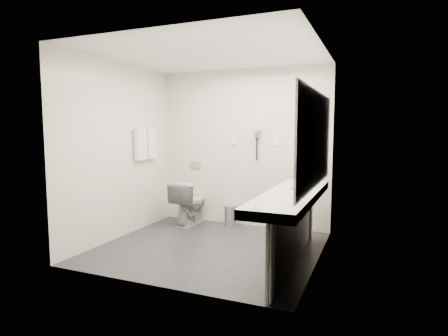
% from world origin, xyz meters
% --- Properties ---
extents(floor, '(2.80, 2.80, 0.00)m').
position_xyz_m(floor, '(0.00, 0.00, 0.00)').
color(floor, '#27272C').
rests_on(floor, ground).
extents(ceiling, '(2.80, 2.80, 0.00)m').
position_xyz_m(ceiling, '(0.00, 0.00, 2.50)').
color(ceiling, white).
rests_on(ceiling, wall_back).
extents(wall_back, '(2.80, 0.00, 2.80)m').
position_xyz_m(wall_back, '(0.00, 1.30, 1.25)').
color(wall_back, silver).
rests_on(wall_back, floor).
extents(wall_front, '(2.80, 0.00, 2.80)m').
position_xyz_m(wall_front, '(0.00, -1.30, 1.25)').
color(wall_front, silver).
rests_on(wall_front, floor).
extents(wall_left, '(0.00, 2.60, 2.60)m').
position_xyz_m(wall_left, '(-1.40, 0.00, 1.25)').
color(wall_left, silver).
rests_on(wall_left, floor).
extents(wall_right, '(0.00, 2.60, 2.60)m').
position_xyz_m(wall_right, '(1.40, 0.00, 1.25)').
color(wall_right, silver).
rests_on(wall_right, floor).
extents(vanity_counter, '(0.55, 2.20, 0.10)m').
position_xyz_m(vanity_counter, '(1.12, -0.20, 0.80)').
color(vanity_counter, white).
rests_on(vanity_counter, floor).
extents(vanity_panel, '(0.03, 2.15, 0.75)m').
position_xyz_m(vanity_panel, '(1.15, -0.20, 0.38)').
color(vanity_panel, gray).
rests_on(vanity_panel, floor).
extents(vanity_post_near, '(0.06, 0.06, 0.75)m').
position_xyz_m(vanity_post_near, '(1.18, -1.24, 0.38)').
color(vanity_post_near, silver).
rests_on(vanity_post_near, floor).
extents(vanity_post_far, '(0.06, 0.06, 0.75)m').
position_xyz_m(vanity_post_far, '(1.18, 0.84, 0.38)').
color(vanity_post_far, silver).
rests_on(vanity_post_far, floor).
extents(mirror, '(0.02, 2.20, 1.05)m').
position_xyz_m(mirror, '(1.39, -0.20, 1.45)').
color(mirror, '#B2BCC6').
rests_on(mirror, wall_right).
extents(basin_near, '(0.40, 0.31, 0.05)m').
position_xyz_m(basin_near, '(1.12, -0.85, 0.83)').
color(basin_near, white).
rests_on(basin_near, vanity_counter).
extents(basin_far, '(0.40, 0.31, 0.05)m').
position_xyz_m(basin_far, '(1.12, 0.45, 0.83)').
color(basin_far, white).
rests_on(basin_far, vanity_counter).
extents(faucet_near, '(0.04, 0.04, 0.15)m').
position_xyz_m(faucet_near, '(1.32, -0.85, 0.92)').
color(faucet_near, silver).
rests_on(faucet_near, vanity_counter).
extents(faucet_far, '(0.04, 0.04, 0.15)m').
position_xyz_m(faucet_far, '(1.32, 0.45, 0.92)').
color(faucet_far, silver).
rests_on(faucet_far, vanity_counter).
extents(soap_bottle_a, '(0.05, 0.05, 0.10)m').
position_xyz_m(soap_bottle_a, '(1.20, -0.14, 0.90)').
color(soap_bottle_a, silver).
rests_on(soap_bottle_a, vanity_counter).
extents(soap_bottle_b, '(0.11, 0.11, 0.10)m').
position_xyz_m(soap_bottle_b, '(1.10, -0.01, 0.90)').
color(soap_bottle_b, silver).
rests_on(soap_bottle_b, vanity_counter).
extents(soap_bottle_c, '(0.06, 0.06, 0.11)m').
position_xyz_m(soap_bottle_c, '(1.29, -0.17, 0.91)').
color(soap_bottle_c, silver).
rests_on(soap_bottle_c, vanity_counter).
extents(glass_left, '(0.09, 0.09, 0.12)m').
position_xyz_m(glass_left, '(1.24, 0.09, 0.91)').
color(glass_left, silver).
rests_on(glass_left, vanity_counter).
extents(toilet, '(0.43, 0.73, 0.73)m').
position_xyz_m(toilet, '(-0.80, 0.96, 0.36)').
color(toilet, white).
rests_on(toilet, floor).
extents(flush_plate, '(0.18, 0.02, 0.12)m').
position_xyz_m(flush_plate, '(-0.85, 1.29, 0.95)').
color(flush_plate, '#B2B5BA').
rests_on(flush_plate, wall_back).
extents(pedal_bin, '(0.29, 0.29, 0.32)m').
position_xyz_m(pedal_bin, '(-0.12, 1.12, 0.16)').
color(pedal_bin, '#B2B5BA').
rests_on(pedal_bin, floor).
extents(bin_lid, '(0.23, 0.23, 0.02)m').
position_xyz_m(bin_lid, '(-0.12, 1.12, 0.33)').
color(bin_lid, '#B2B5BA').
rests_on(bin_lid, pedal_bin).
extents(towel_rail, '(0.02, 0.62, 0.02)m').
position_xyz_m(towel_rail, '(-1.35, 0.55, 1.55)').
color(towel_rail, silver).
rests_on(towel_rail, wall_left).
extents(towel_near, '(0.07, 0.24, 0.48)m').
position_xyz_m(towel_near, '(-1.34, 0.41, 1.33)').
color(towel_near, white).
rests_on(towel_near, towel_rail).
extents(towel_far, '(0.07, 0.24, 0.48)m').
position_xyz_m(towel_far, '(-1.34, 0.69, 1.33)').
color(towel_far, white).
rests_on(towel_far, towel_rail).
extents(dryer_cradle, '(0.10, 0.04, 0.14)m').
position_xyz_m(dryer_cradle, '(0.25, 1.27, 1.50)').
color(dryer_cradle, '#97999D').
rests_on(dryer_cradle, wall_back).
extents(dryer_barrel, '(0.08, 0.14, 0.08)m').
position_xyz_m(dryer_barrel, '(0.25, 1.20, 1.53)').
color(dryer_barrel, '#97999D').
rests_on(dryer_barrel, dryer_cradle).
extents(dryer_cord, '(0.02, 0.02, 0.35)m').
position_xyz_m(dryer_cord, '(0.25, 1.26, 1.25)').
color(dryer_cord, black).
rests_on(dryer_cord, dryer_cradle).
extents(switch_plate_a, '(0.09, 0.02, 0.09)m').
position_xyz_m(switch_plate_a, '(-0.15, 1.29, 1.35)').
color(switch_plate_a, white).
rests_on(switch_plate_a, wall_back).
extents(switch_plate_b, '(0.09, 0.02, 0.09)m').
position_xyz_m(switch_plate_b, '(0.55, 1.29, 1.35)').
color(switch_plate_b, white).
rests_on(switch_plate_b, wall_back).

